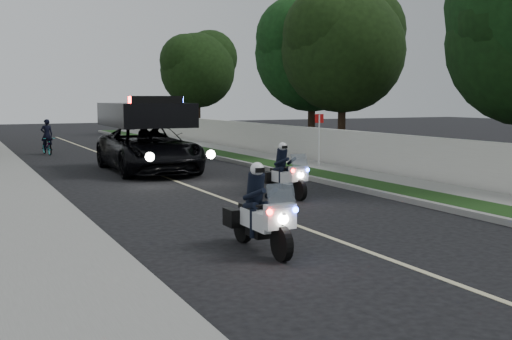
% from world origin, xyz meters
% --- Properties ---
extents(ground, '(120.00, 120.00, 0.00)m').
position_xyz_m(ground, '(0.00, 0.00, 0.00)').
color(ground, black).
rests_on(ground, ground).
extents(curb_right, '(0.20, 60.00, 0.15)m').
position_xyz_m(curb_right, '(4.10, 10.00, 0.07)').
color(curb_right, gray).
rests_on(curb_right, ground).
extents(grass_verge, '(1.20, 60.00, 0.16)m').
position_xyz_m(grass_verge, '(4.80, 10.00, 0.08)').
color(grass_verge, '#193814').
rests_on(grass_verge, ground).
extents(sidewalk_right, '(1.40, 60.00, 0.16)m').
position_xyz_m(sidewalk_right, '(6.10, 10.00, 0.08)').
color(sidewalk_right, gray).
rests_on(sidewalk_right, ground).
extents(property_wall, '(0.22, 60.00, 1.50)m').
position_xyz_m(property_wall, '(7.10, 10.00, 0.75)').
color(property_wall, beige).
rests_on(property_wall, ground).
extents(curb_left, '(0.20, 60.00, 0.15)m').
position_xyz_m(curb_left, '(-4.10, 10.00, 0.07)').
color(curb_left, gray).
rests_on(curb_left, ground).
extents(sidewalk_left, '(2.00, 60.00, 0.16)m').
position_xyz_m(sidewalk_left, '(-5.20, 10.00, 0.08)').
color(sidewalk_left, gray).
rests_on(sidewalk_left, ground).
extents(lane_marking, '(0.12, 50.00, 0.01)m').
position_xyz_m(lane_marking, '(0.00, 10.00, 0.00)').
color(lane_marking, '#BFB78C').
rests_on(lane_marking, ground).
extents(police_moto_left, '(0.66, 1.88, 1.59)m').
position_xyz_m(police_moto_left, '(-1.69, -0.74, 0.00)').
color(police_moto_left, silver).
rests_on(police_moto_left, ground).
extents(police_moto_right, '(0.70, 1.81, 1.52)m').
position_xyz_m(police_moto_right, '(1.66, 4.47, 0.00)').
color(police_moto_right, silver).
rests_on(police_moto_right, ground).
extents(police_suv, '(2.99, 6.24, 3.01)m').
position_xyz_m(police_suv, '(-0.06, 11.84, 0.00)').
color(police_suv, black).
rests_on(police_suv, ground).
extents(bicycle, '(0.73, 1.63, 0.83)m').
position_xyz_m(bicycle, '(-2.45, 20.98, 0.00)').
color(bicycle, black).
rests_on(bicycle, ground).
extents(cyclist, '(0.55, 0.37, 1.52)m').
position_xyz_m(cyclist, '(-2.45, 20.98, 0.00)').
color(cyclist, black).
rests_on(cyclist, ground).
extents(sign_post, '(0.42, 0.42, 2.20)m').
position_xyz_m(sign_post, '(6.00, 9.67, 0.00)').
color(sign_post, red).
rests_on(sign_post, ground).
extents(tree_right_c, '(6.78, 6.78, 9.52)m').
position_xyz_m(tree_right_c, '(9.70, 13.64, 0.00)').
color(tree_right_c, black).
rests_on(tree_right_c, ground).
extents(tree_right_d, '(6.74, 6.74, 9.53)m').
position_xyz_m(tree_right_d, '(9.61, 16.20, 0.00)').
color(tree_right_d, '#143E14').
rests_on(tree_right_d, ground).
extents(tree_right_e, '(7.28, 7.28, 9.34)m').
position_xyz_m(tree_right_e, '(10.22, 33.69, 0.00)').
color(tree_right_e, black).
rests_on(tree_right_e, ground).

